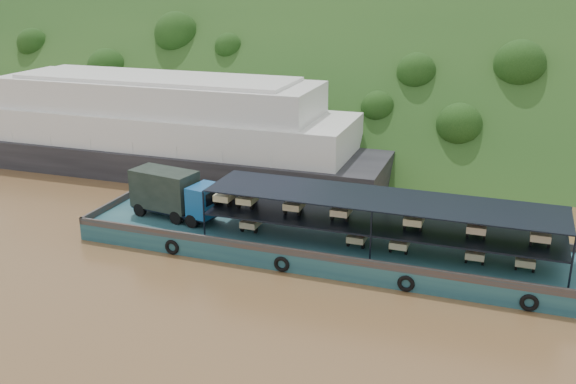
% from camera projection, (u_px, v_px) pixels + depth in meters
% --- Properties ---
extents(ground, '(160.00, 160.00, 0.00)m').
position_uv_depth(ground, '(300.00, 252.00, 44.33)').
color(ground, brown).
rests_on(ground, ground).
extents(hillside, '(140.00, 39.60, 39.60)m').
position_uv_depth(hillside, '(398.00, 135.00, 76.38)').
color(hillside, '#193D16').
rests_on(hillside, ground).
extents(cargo_barge, '(35.00, 7.18, 4.67)m').
position_uv_depth(cargo_barge, '(313.00, 237.00, 43.83)').
color(cargo_barge, '#15394A').
rests_on(cargo_barge, ground).
extents(passenger_ferry, '(45.00, 11.88, 9.08)m').
position_uv_depth(passenger_ferry, '(160.00, 129.00, 62.48)').
color(passenger_ferry, black).
rests_on(passenger_ferry, ground).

